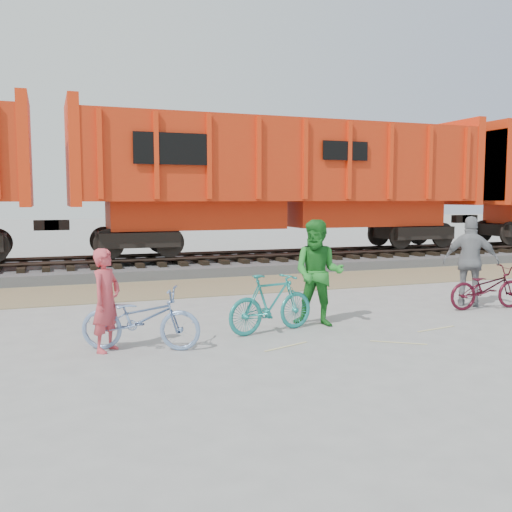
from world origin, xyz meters
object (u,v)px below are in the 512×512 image
object	(u,v)px
bicycle_blue	(141,319)
bicycle_teal	(271,303)
bicycle_maroon	(487,287)
person_man	(318,273)
person_solo	(106,300)
person_woman	(471,261)
hopper_car_center	(286,178)

from	to	relation	value
bicycle_blue	bicycle_teal	size ratio (longest dim) A/B	1.07
bicycle_blue	bicycle_maroon	distance (m)	7.40
bicycle_maroon	bicycle_teal	bearing A→B (deg)	99.40
bicycle_maroon	person_man	xyz separation A→B (m)	(-4.05, -0.20, 0.51)
bicycle_blue	person_solo	bearing A→B (deg)	101.86
bicycle_teal	person_woman	distance (m)	5.03
person_woman	hopper_car_center	bearing A→B (deg)	-43.98
bicycle_maroon	person_woman	xyz separation A→B (m)	(-0.10, 0.40, 0.51)
bicycle_blue	bicycle_maroon	world-z (taller)	bicycle_blue
bicycle_blue	bicycle_maroon	size ratio (longest dim) A/B	1.06
bicycle_blue	person_woman	distance (m)	7.37
person_man	bicycle_blue	bearing A→B (deg)	-135.37
bicycle_blue	bicycle_teal	bearing A→B (deg)	-57.71
bicycle_teal	person_solo	size ratio (longest dim) A/B	1.09
person_solo	person_man	distance (m)	3.84
bicycle_blue	person_man	xyz separation A→B (m)	(3.31, 0.57, 0.49)
bicycle_maroon	person_solo	world-z (taller)	person_solo
bicycle_maroon	person_man	distance (m)	4.09
hopper_car_center	bicycle_blue	xyz separation A→B (m)	(-6.31, -9.18, -2.52)
bicycle_teal	bicycle_maroon	distance (m)	5.06
bicycle_blue	person_woman	size ratio (longest dim) A/B	0.95
hopper_car_center	person_man	distance (m)	9.34
person_man	person_woman	world-z (taller)	person_woman
hopper_car_center	bicycle_maroon	bearing A→B (deg)	-82.93
bicycle_teal	person_solo	world-z (taller)	person_solo
bicycle_teal	person_man	distance (m)	1.12
person_solo	person_woman	bearing A→B (deg)	-42.62
bicycle_maroon	person_man	bearing A→B (deg)	97.70
hopper_car_center	bicycle_blue	distance (m)	11.42
person_man	bicycle_teal	bearing A→B (deg)	-133.85
bicycle_maroon	hopper_car_center	bearing A→B (deg)	11.95
hopper_car_center	person_man	world-z (taller)	hopper_car_center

